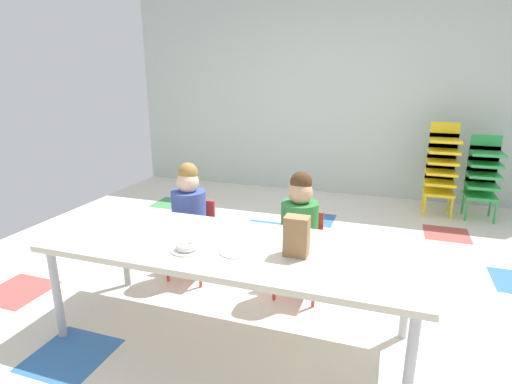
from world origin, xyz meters
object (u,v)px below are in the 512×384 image
object	(u,v)px
kid_chair_yellow_stack	(442,165)
kid_chair_green_stack	(483,173)
seated_child_near_camera	(190,210)
seated_child_middle_seat	(300,223)
paper_plate_near_edge	(187,250)
craft_table	(231,251)
paper_bag_brown	(297,236)
donut_powdered_on_plate	(187,246)
paper_plate_center_table	(236,252)

from	to	relation	value
kid_chair_yellow_stack	kid_chair_green_stack	xyz separation A→B (m)	(0.43, -0.00, -0.06)
seated_child_near_camera	kid_chair_yellow_stack	xyz separation A→B (m)	(1.97, 2.27, 0.02)
kid_chair_yellow_stack	seated_child_middle_seat	bearing A→B (deg)	-116.13
kid_chair_green_stack	paper_plate_near_edge	size ratio (longest dim) A/B	5.11
craft_table	paper_bag_brown	size ratio (longest dim) A/B	9.75
craft_table	seated_child_middle_seat	xyz separation A→B (m)	(0.27, 0.62, -0.01)
kid_chair_yellow_stack	paper_plate_near_edge	world-z (taller)	kid_chair_yellow_stack
seated_child_middle_seat	donut_powdered_on_plate	distance (m)	0.91
paper_plate_near_edge	donut_powdered_on_plate	world-z (taller)	donut_powdered_on_plate
seated_child_near_camera	paper_plate_center_table	xyz separation A→B (m)	(0.66, -0.71, 0.06)
seated_child_near_camera	seated_child_middle_seat	world-z (taller)	same
craft_table	paper_bag_brown	world-z (taller)	paper_bag_brown
craft_table	kid_chair_yellow_stack	world-z (taller)	kid_chair_yellow_stack
seated_child_near_camera	kid_chair_yellow_stack	bearing A→B (deg)	49.01
paper_bag_brown	paper_plate_near_edge	distance (m)	0.61
seated_child_near_camera	kid_chair_yellow_stack	size ratio (longest dim) A/B	0.88
craft_table	donut_powdered_on_plate	bearing A→B (deg)	-141.18
kid_chair_green_stack	paper_bag_brown	xyz separation A→B (m)	(-1.42, -2.91, 0.21)
seated_child_near_camera	donut_powdered_on_plate	size ratio (longest dim) A/B	7.18
craft_table	seated_child_middle_seat	bearing A→B (deg)	66.56
paper_plate_center_table	paper_bag_brown	bearing A→B (deg)	12.71
paper_plate_center_table	donut_powdered_on_plate	bearing A→B (deg)	-166.46
kid_chair_yellow_stack	seated_child_near_camera	bearing A→B (deg)	-130.99
craft_table	paper_plate_center_table	bearing A→B (deg)	-53.57
paper_bag_brown	paper_plate_near_edge	world-z (taller)	paper_bag_brown
kid_chair_green_stack	donut_powdered_on_plate	distance (m)	3.64
seated_child_middle_seat	kid_chair_green_stack	distance (m)	2.74
paper_plate_center_table	kid_chair_yellow_stack	bearing A→B (deg)	66.24
seated_child_middle_seat	kid_chair_yellow_stack	world-z (taller)	kid_chair_yellow_stack
paper_bag_brown	donut_powdered_on_plate	xyz separation A→B (m)	(-0.59, -0.14, -0.08)
seated_child_middle_seat	donut_powdered_on_plate	size ratio (longest dim) A/B	7.18
seated_child_middle_seat	paper_bag_brown	distance (m)	0.67
kid_chair_yellow_stack	paper_bag_brown	distance (m)	3.07
kid_chair_yellow_stack	paper_plate_near_edge	bearing A→B (deg)	-117.37
kid_chair_green_stack	paper_bag_brown	size ratio (longest dim) A/B	4.18
craft_table	kid_chair_yellow_stack	size ratio (longest dim) A/B	2.06
craft_table	kid_chair_yellow_stack	xyz separation A→B (m)	(1.38, 2.88, 0.01)
seated_child_middle_seat	donut_powdered_on_plate	bearing A→B (deg)	-120.85
kid_chair_yellow_stack	donut_powdered_on_plate	distance (m)	3.43
kid_chair_yellow_stack	kid_chair_green_stack	size ratio (longest dim) A/B	1.13
paper_bag_brown	kid_chair_yellow_stack	bearing A→B (deg)	71.20
seated_child_near_camera	paper_plate_near_edge	xyz separation A→B (m)	(0.40, -0.78, 0.06)
kid_chair_yellow_stack	paper_plate_center_table	size ratio (longest dim) A/B	5.78
craft_table	donut_powdered_on_plate	distance (m)	0.26
paper_plate_near_edge	seated_child_near_camera	bearing A→B (deg)	117.02
craft_table	donut_powdered_on_plate	size ratio (longest dim) A/B	16.79
seated_child_near_camera	paper_plate_center_table	distance (m)	0.97
kid_chair_green_stack	donut_powdered_on_plate	xyz separation A→B (m)	(-2.00, -3.04, 0.12)
craft_table	paper_plate_center_table	world-z (taller)	paper_plate_center_table
seated_child_near_camera	seated_child_middle_seat	bearing A→B (deg)	0.00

